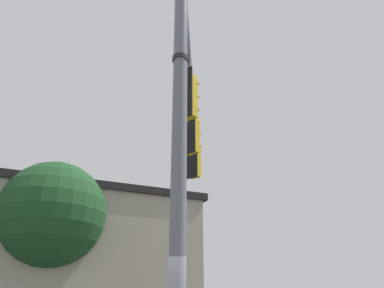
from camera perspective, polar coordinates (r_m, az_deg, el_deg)
The scene contains 8 objects.
signal_pole at distance 5.63m, azimuth -1.97°, elevation -2.28°, with size 0.23×0.23×7.81m, color slate.
mast_arm at distance 10.38m, azimuth -0.24°, elevation 6.47°, with size 0.21×0.21×7.51m, color slate.
traffic_light_nearest_pole at distance 8.60m, azimuth -0.64°, elevation 7.08°, with size 0.54×0.49×1.31m.
traffic_light_mid_inner at distance 10.43m, azimuth -0.07°, elevation 1.34°, with size 0.54×0.49×1.31m.
traffic_light_mid_outer at distance 12.32m, azimuth 0.32°, elevation -2.66°, with size 0.54×0.49×1.31m.
street_name_sign at distance 6.73m, azimuth -1.58°, elevation 11.12°, with size 0.75×0.99×0.22m.
storefront_building at distance 17.33m, azimuth -18.16°, elevation -17.87°, with size 10.23×11.70×6.41m.
tree_by_storefront at distance 14.97m, azimuth -20.21°, elevation -9.91°, with size 3.87×3.87×6.96m.
Camera 1 is at (3.36, -4.03, 1.88)m, focal length 35.53 mm.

